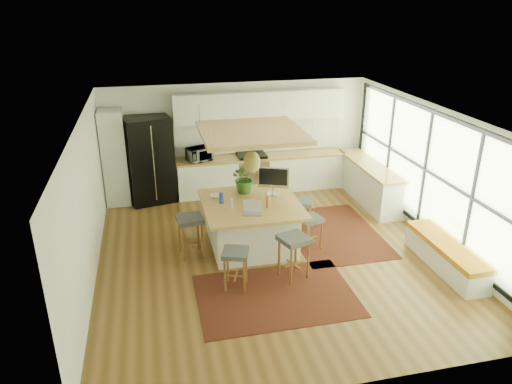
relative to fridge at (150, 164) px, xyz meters
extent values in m
plane|color=brown|center=(2.17, -3.16, -0.93)|extent=(7.00, 7.00, 0.00)
plane|color=white|center=(2.17, -3.16, 1.78)|extent=(7.00, 7.00, 0.00)
plane|color=white|center=(2.17, 0.34, 0.42)|extent=(6.50, 0.00, 6.50)
plane|color=white|center=(2.17, -6.66, 0.42)|extent=(6.50, 0.00, 6.50)
plane|color=white|center=(-1.08, -3.16, 0.42)|extent=(0.00, 7.00, 7.00)
plane|color=white|center=(5.42, -3.16, 0.42)|extent=(0.00, 7.00, 7.00)
cube|color=white|center=(-0.78, 0.02, 0.20)|extent=(0.55, 0.60, 2.25)
cube|color=white|center=(2.72, 0.02, -0.49)|extent=(4.20, 0.60, 0.88)
cube|color=#AC823D|center=(2.72, 0.02, -0.03)|extent=(4.24, 0.64, 0.05)
cube|color=white|center=(2.72, 0.32, 0.43)|extent=(4.20, 0.02, 0.80)
cube|color=white|center=(2.72, 0.16, 1.22)|extent=(4.20, 0.34, 0.70)
cube|color=white|center=(5.10, -1.16, -0.49)|extent=(0.60, 2.50, 0.88)
cube|color=#AC823D|center=(5.10, -1.16, -0.03)|extent=(0.64, 2.54, 0.05)
cube|color=black|center=(1.88, -4.54, -0.92)|extent=(2.60, 1.80, 0.01)
cube|color=black|center=(3.64, -2.62, -0.92)|extent=(1.80, 2.60, 0.01)
imported|color=#A5A5AA|center=(1.18, 0.00, 0.20)|extent=(0.66, 0.51, 0.40)
imported|color=#1E4C19|center=(1.85, -2.21, 0.25)|extent=(0.62, 0.67, 0.49)
imported|color=silver|center=(1.23, -2.37, 0.03)|extent=(0.24, 0.24, 0.06)
cylinder|color=blue|center=(1.30, -2.67, 0.10)|extent=(0.07, 0.07, 0.19)
cylinder|color=#BDBBC2|center=(1.45, -2.92, 0.10)|extent=(0.07, 0.07, 0.19)
cylinder|color=#AC5D39|center=(2.10, -3.07, 0.10)|extent=(0.07, 0.07, 0.19)
cylinder|color=silver|center=(2.20, -2.72, 0.10)|extent=(0.07, 0.07, 0.19)
camera|label=1|loc=(0.08, -11.00, 3.71)|focal=33.62mm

